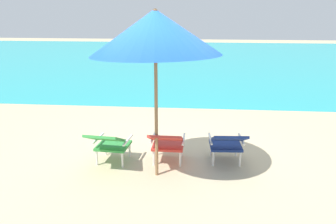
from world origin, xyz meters
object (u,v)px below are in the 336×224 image
object	(u,v)px
lounge_chair_center	(167,142)
beach_umbrella_center	(155,33)
lounge_chair_left	(109,143)
lounge_chair_right	(227,142)

from	to	relation	value
lounge_chair_center	beach_umbrella_center	bearing A→B (deg)	-108.63
lounge_chair_left	lounge_chair_right	size ratio (longest dim) A/B	1.01
lounge_chair_right	beach_umbrella_center	distance (m)	2.14
lounge_chair_left	beach_umbrella_center	bearing A→B (deg)	-18.65
lounge_chair_center	lounge_chair_right	world-z (taller)	same
lounge_chair_left	lounge_chair_center	size ratio (longest dim) A/B	1.04
lounge_chair_left	beach_umbrella_center	xyz separation A→B (m)	(0.81, -0.27, 1.78)
lounge_chair_right	beach_umbrella_center	world-z (taller)	beach_umbrella_center
lounge_chair_left	lounge_chair_right	bearing A→B (deg)	5.29
lounge_chair_left	lounge_chair_center	distance (m)	0.94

